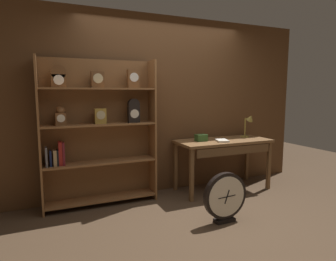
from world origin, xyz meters
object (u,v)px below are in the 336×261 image
Objects in this scene: toolbox_small at (201,138)px; round_clock_large at (225,197)px; workbench at (224,146)px; open_repair_manual at (222,141)px; bookshelf at (97,131)px; desk_lamp at (249,123)px.

toolbox_small is 0.28× the size of round_clock_large.
open_repair_manual reaches higher than workbench.
bookshelf is 11.62× the size of toolbox_small.
workbench is at bearing -170.98° from desk_lamp.
workbench is 0.16m from open_repair_manual.
workbench is at bearing 59.89° from open_repair_manual.
toolbox_small is (-0.36, 0.06, 0.14)m from workbench.
bookshelf reaches higher than desk_lamp.
bookshelf is at bearing 177.37° from desk_lamp.
open_repair_manual is (1.76, -0.28, -0.20)m from bookshelf.
desk_lamp is 0.65× the size of round_clock_large.
desk_lamp is 1.70m from round_clock_large.
toolbox_small is 0.75× the size of open_repair_manual.
toolbox_small reaches higher than workbench.
desk_lamp is at bearing 32.51° from open_repair_manual.
open_repair_manual is at bearing -8.95° from bookshelf.
toolbox_small is (-0.88, -0.02, -0.18)m from desk_lamp.
round_clock_large is at bearing -42.96° from bookshelf.
bookshelf reaches higher than round_clock_large.
bookshelf reaches higher than toolbox_small.
bookshelf is 2.37m from desk_lamp.
bookshelf is at bearing -171.81° from open_repair_manual.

